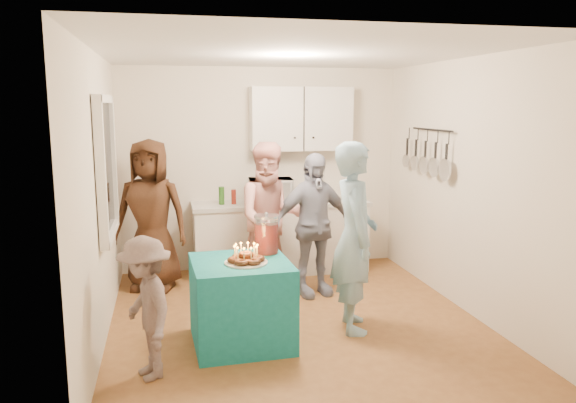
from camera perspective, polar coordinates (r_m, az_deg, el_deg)
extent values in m
plane|color=brown|center=(5.72, 0.77, -12.01)|extent=(4.00, 4.00, 0.00)
plane|color=white|center=(5.34, 0.83, 14.89)|extent=(4.00, 4.00, 0.00)
plane|color=silver|center=(7.32, -2.77, 3.30)|extent=(3.60, 3.60, 0.00)
plane|color=silver|center=(5.27, -18.62, 0.26)|extent=(4.00, 4.00, 0.00)
plane|color=silver|center=(6.04, 17.66, 1.47)|extent=(4.00, 4.00, 0.00)
cube|color=black|center=(5.53, -18.12, 3.33)|extent=(0.04, 1.00, 1.20)
cube|color=white|center=(7.22, -0.74, -3.80)|extent=(2.20, 0.58, 0.86)
cube|color=beige|center=(7.13, -0.75, -0.24)|extent=(2.24, 0.62, 0.05)
cube|color=white|center=(7.23, 1.34, 8.39)|extent=(1.30, 0.30, 0.80)
cube|color=black|center=(6.59, 14.16, 4.91)|extent=(0.12, 1.00, 0.60)
imported|color=white|center=(7.07, -1.78, 1.12)|extent=(0.57, 0.41, 0.30)
cube|color=#12747A|center=(5.12, -4.77, -10.17)|extent=(0.88, 0.88, 0.76)
cylinder|color=red|center=(5.23, -2.21, -3.43)|extent=(0.22, 0.22, 0.34)
imported|color=#8DB4CD|center=(5.32, 6.76, -3.62)|extent=(0.53, 0.72, 1.80)
imported|color=brown|center=(6.66, -13.75, -1.33)|extent=(0.98, 0.78, 1.75)
imported|color=#DF7674|center=(6.33, -1.70, -1.74)|extent=(0.85, 0.66, 1.72)
imported|color=#101638|center=(6.26, 2.51, -2.39)|extent=(1.01, 0.58, 1.61)
imported|color=#5D4C4A|center=(4.57, -14.22, -10.45)|extent=(0.63, 0.83, 1.14)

